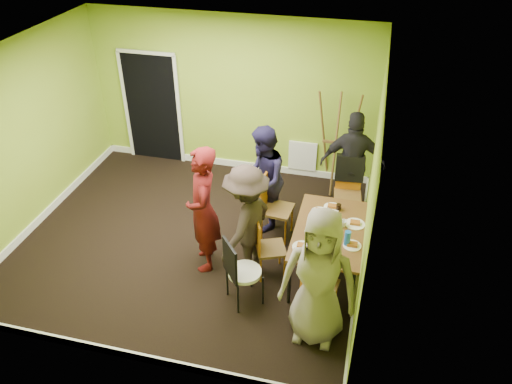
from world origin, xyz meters
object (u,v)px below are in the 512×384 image
person_left_far (263,180)px  chair_bentwood (240,269)px  chair_left_near (265,244)px  person_left_near (246,222)px  chair_left_far (272,203)px  orange_bottle (329,217)px  thermos (327,220)px  person_front_end (319,278)px  blue_bottle (347,238)px  person_back_end (353,164)px  chair_front_end (318,286)px  person_standing (203,210)px  dining_table (329,233)px  chair_back_end (349,175)px  easel (337,141)px

person_left_far → chair_bentwood: bearing=-8.6°
chair_left_near → person_left_near: 0.40m
chair_left_far → orange_bottle: chair_left_far is taller
thermos → person_front_end: size_ratio=0.13×
blue_bottle → person_back_end: (-0.09, 1.87, 0.01)m
person_left_far → thermos: bearing=40.5°
chair_bentwood → chair_front_end: bearing=47.2°
chair_left_near → person_standing: person_standing is taller
person_standing → person_back_end: person_standing is taller
chair_left_near → person_front_end: (0.82, -0.89, 0.38)m
chair_bentwood → thermos: bearing=92.0°
dining_table → chair_back_end: bearing=84.7°
chair_front_end → person_left_near: (-1.06, 0.66, 0.27)m
chair_left_far → person_left_far: person_left_far is taller
person_left_far → chair_left_near: bearing=3.2°
chair_left_far → person_front_end: size_ratio=0.58×
person_standing → orange_bottle: bearing=84.0°
chair_front_end → person_front_end: 0.42m
chair_bentwood → blue_bottle: chair_bentwood is taller
easel → person_left_far: 1.70m
thermos → person_standing: 1.64m
chair_bentwood → thermos: thermos is taller
person_standing → person_left_far: person_standing is taller
chair_bentwood → easel: size_ratio=0.55×
chair_back_end → person_back_end: 0.21m
chair_back_end → thermos: 1.41m
chair_bentwood → easel: easel is taller
chair_front_end → easel: 3.16m
person_back_end → person_front_end: bearing=81.3°
person_standing → person_front_end: (1.67, -0.90, -0.02)m
chair_front_end → person_back_end: (0.17, 2.47, 0.30)m
chair_back_end → chair_left_far: bearing=31.1°
chair_bentwood → person_standing: person_standing is taller
chair_front_end → person_front_end: bearing=-78.1°
chair_front_end → easel: (-0.15, 3.14, 0.32)m
chair_front_end → easel: easel is taller
blue_bottle → person_standing: 1.92m
chair_left_near → person_front_end: size_ratio=0.51×
easel → person_front_end: 3.38m
person_back_end → easel: bearing=-69.6°
chair_bentwood → blue_bottle: 1.40m
person_standing → person_front_end: bearing=40.7°
chair_bentwood → person_left_far: bearing=143.8°
dining_table → chair_front_end: size_ratio=1.51×
chair_left_near → person_front_end: person_front_end is taller
blue_bottle → person_left_near: size_ratio=0.13×
blue_bottle → dining_table: bearing=132.5°
person_back_end → person_front_end: size_ratio=0.96×
chair_left_far → chair_back_end: 1.32m
dining_table → chair_left_far: size_ratio=1.44×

